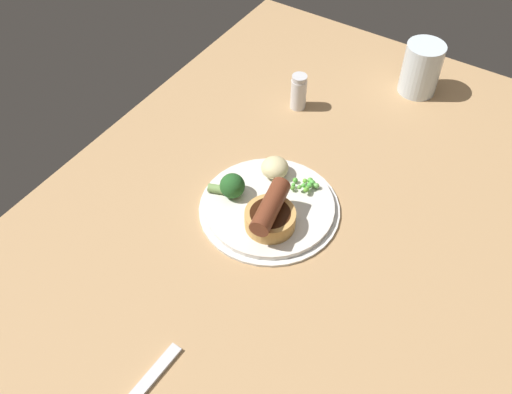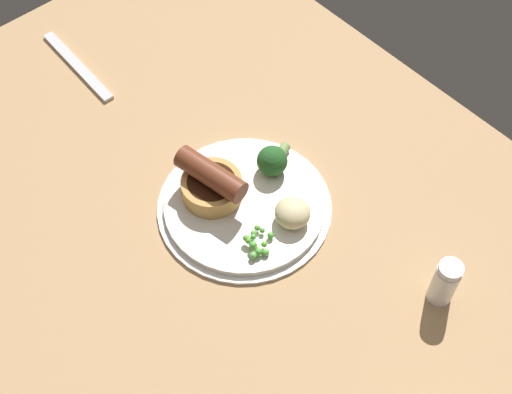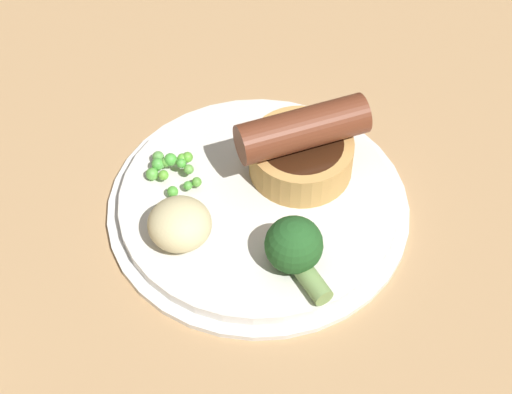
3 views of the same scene
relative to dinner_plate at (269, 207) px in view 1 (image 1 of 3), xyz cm
name	(u,v)px [view 1 (image 1 of 3)]	position (x,y,z in cm)	size (l,w,h in cm)	color
dining_table	(296,216)	(2.29, -3.92, -2.07)	(110.00, 80.00, 3.00)	tan
dinner_plate	(269,207)	(0.00, 0.00, 0.00)	(23.14, 23.14, 1.40)	silver
sausage_pudding	(270,215)	(-3.70, -2.36, 3.33)	(10.31, 8.02, 6.04)	tan
pea_pile	(307,185)	(6.32, -3.45, 1.71)	(4.17, 4.55, 1.74)	#5DA83D
broccoli_floret_near	(231,186)	(-1.55, 6.43, 2.81)	(4.20, 6.20, 4.15)	#235623
potato_chunk_0	(275,168)	(6.18, 2.80, 2.47)	(4.61, 4.65, 3.28)	beige
drinking_glass	(421,68)	(42.94, -8.26, 4.66)	(7.48, 7.48, 10.45)	silver
salt_shaker	(299,92)	(25.60, 9.27, 3.02)	(3.05, 3.05, 7.26)	silver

